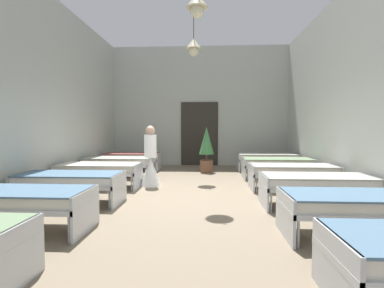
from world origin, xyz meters
The scene contains 14 objects.
ground_plane centered at (0.00, 0.00, -0.05)m, with size 7.21×10.62×0.10m, color #7A6B56.
room_shell centered at (0.00, 1.34, 2.26)m, with size 7.01×10.22×4.51m.
bed_left_row_1 centered at (-2.25, -2.15, 0.44)m, with size 1.90×0.84×0.57m.
bed_right_row_1 centered at (2.25, -2.15, 0.44)m, with size 1.90×0.84×0.57m.
bed_left_row_2 centered at (-2.25, -0.72, 0.44)m, with size 1.90×0.84×0.57m.
bed_right_row_2 centered at (2.25, -0.72, 0.44)m, with size 1.90×0.84×0.57m.
bed_left_row_3 centered at (-2.25, 0.72, 0.44)m, with size 1.90×0.84×0.57m.
bed_right_row_3 centered at (2.25, 0.72, 0.44)m, with size 1.90×0.84×0.57m.
bed_left_row_4 centered at (-2.25, 2.15, 0.44)m, with size 1.90×0.84×0.57m.
bed_right_row_4 centered at (2.25, 2.15, 0.44)m, with size 1.90×0.84×0.57m.
bed_left_row_5 centered at (-2.25, 3.59, 0.44)m, with size 1.90×0.84×0.57m.
bed_right_row_5 centered at (2.25, 3.59, 0.44)m, with size 1.90×0.84×0.57m.
nurse_near_aisle centered at (-1.09, 1.02, 0.53)m, with size 0.52×0.52×1.49m.
potted_plant centered at (0.27, 3.23, 0.80)m, with size 0.47×0.47×1.45m.
Camera 1 is at (0.32, -5.86, 1.41)m, focal length 26.66 mm.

